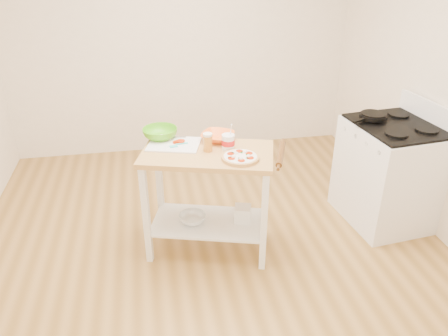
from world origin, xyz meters
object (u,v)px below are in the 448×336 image
Objects in this scene: rolling_pin at (281,154)px; knife at (165,137)px; skillet at (373,116)px; shelf_bin at (243,214)px; prep_island at (208,181)px; orange_bowl at (218,137)px; spatula at (178,145)px; yogurt_tub at (228,142)px; pizza at (240,157)px; gas_stove at (388,173)px; beer_pint at (208,142)px; shelf_glass_bowl at (193,219)px; cutting_board at (174,144)px; green_bowl at (160,133)px.

knife is at bearing 149.62° from rolling_pin.
skillet reaches higher than shelf_bin.
prep_island is 4.33× the size of orange_bowl.
orange_bowl reaches higher than prep_island.
spatula is at bearing -50.47° from knife.
yogurt_tub reaches higher than rolling_pin.
pizza reaches higher than knife.
gas_stove is at bearing 7.95° from shelf_bin.
yogurt_tub reaches higher than gas_stove.
beer_pint reaches higher than knife.
shelf_glass_bowl is 1.66× the size of shelf_bin.
cutting_board is at bearing -176.83° from orange_bowl.
green_bowl is (-1.85, 0.03, -0.03)m from skillet.
gas_stove reaches higher than green_bowl.
spatula is 0.23m from green_bowl.
orange_bowl is at bearing 159.44° from skillet.
pizza is 0.75m from green_bowl.
orange_bowl is 0.64× the size of rolling_pin.
knife is 1.05× the size of orange_bowl.
green_bowl is (-0.03, 0.02, 0.03)m from knife.
shelf_glass_bowl is (0.17, -0.29, -0.62)m from knife.
pizza is 1.08× the size of orange_bowl.
green_bowl is 1.95× the size of beer_pint.
shelf_glass_bowl is (-1.80, -0.14, -0.18)m from gas_stove.
gas_stove reaches higher than shelf_bin.
green_bowl reaches higher than shelf_glass_bowl.
shelf_bin is (0.06, 0.13, -0.59)m from pizza.
prep_island is 0.37m from shelf_glass_bowl.
beer_pint is (-1.50, -0.28, -0.00)m from skillet.
rolling_pin reaches higher than prep_island.
gas_stove reaches higher than skillet.
skillet is 1.43m from shelf_bin.
skillet is 1.81m from knife.
pizza is 1.00× the size of green_bowl.
gas_stove reaches higher than pizza.
pizza is 0.29m from beer_pint.
shelf_glass_bowl is at bearing 174.78° from prep_island.
yogurt_tub is (0.16, 0.01, 0.32)m from prep_island.
shelf_bin is at bearing -30.54° from green_bowl.
green_bowl is 0.46m from beer_pint.
prep_island is 0.40m from cutting_board.
green_bowl is at bearing 123.55° from shelf_glass_bowl.
prep_island is 2.38× the size of cutting_board.
rolling_pin is at bearing -2.68° from pizza.
pizza is 0.39m from orange_bowl.
pizza reaches higher than prep_island.
rolling_pin is at bearing -19.67° from prep_island.
rolling_pin is at bearing -43.23° from orange_bowl.
prep_island is at bearing -43.65° from green_bowl.
spatula is 0.80m from rolling_pin.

